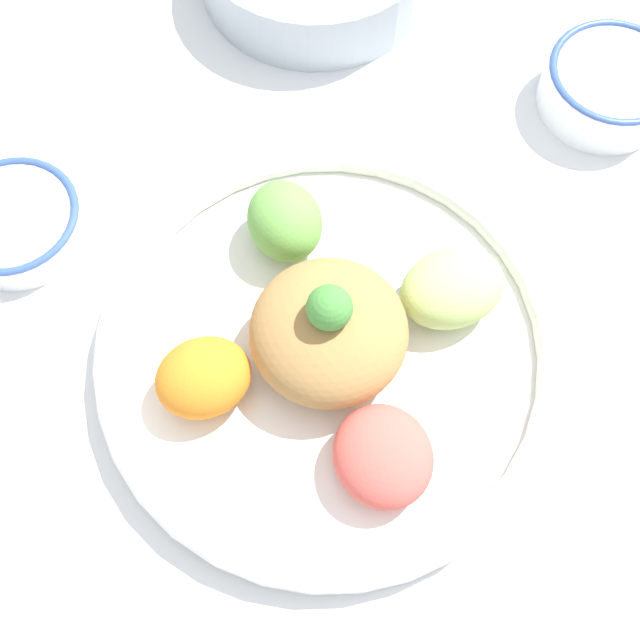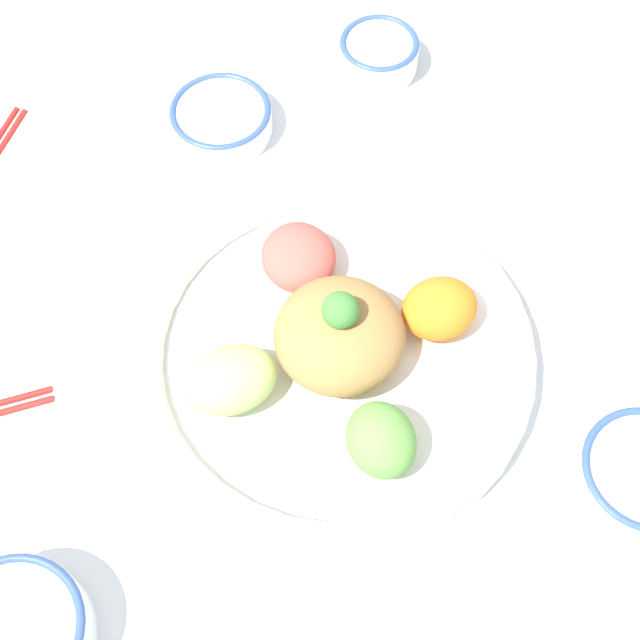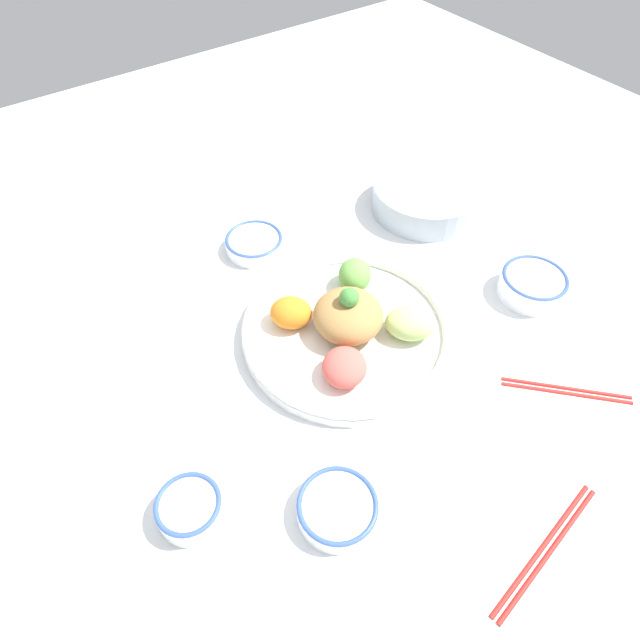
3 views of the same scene
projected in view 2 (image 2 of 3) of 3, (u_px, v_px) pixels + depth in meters
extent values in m
plane|color=white|center=(324.00, 356.00, 0.85)|extent=(2.40, 2.40, 0.00)
cylinder|color=white|center=(337.00, 361.00, 0.83)|extent=(0.36, 0.36, 0.02)
torus|color=white|center=(337.00, 354.00, 0.82)|extent=(0.36, 0.36, 0.02)
ellipsoid|color=#B7DB7A|center=(231.00, 380.00, 0.78)|extent=(0.10, 0.10, 0.05)
ellipsoid|color=#6BAD4C|center=(381.00, 440.00, 0.75)|extent=(0.09, 0.09, 0.06)
ellipsoid|color=orange|center=(439.00, 308.00, 0.82)|extent=(0.09, 0.09, 0.05)
ellipsoid|color=#E55B51|center=(299.00, 257.00, 0.85)|extent=(0.10, 0.10, 0.05)
ellipsoid|color=#AD7F47|center=(337.00, 339.00, 0.79)|extent=(0.12, 0.12, 0.07)
sphere|color=#478E3D|center=(338.00, 314.00, 0.75)|extent=(0.03, 0.03, 0.03)
cylinder|color=white|center=(222.00, 120.00, 0.97)|extent=(0.11, 0.11, 0.03)
torus|color=#38569E|center=(220.00, 111.00, 0.96)|extent=(0.11, 0.11, 0.01)
cylinder|color=#5B3319|center=(221.00, 113.00, 0.96)|extent=(0.09, 0.09, 0.00)
cylinder|color=white|center=(16.00, 636.00, 0.70)|extent=(0.12, 0.12, 0.04)
torus|color=#38569E|center=(8.00, 631.00, 0.68)|extent=(0.12, 0.12, 0.01)
cylinder|color=maroon|center=(9.00, 631.00, 0.68)|extent=(0.10, 0.10, 0.00)
cylinder|color=white|center=(379.00, 55.00, 1.01)|extent=(0.09, 0.09, 0.04)
torus|color=#38569E|center=(379.00, 44.00, 1.00)|extent=(0.09, 0.09, 0.01)
cylinder|color=white|center=(379.00, 46.00, 1.00)|extent=(0.07, 0.07, 0.00)
cube|color=beige|center=(611.00, 166.00, 0.95)|extent=(0.04, 0.08, 0.01)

